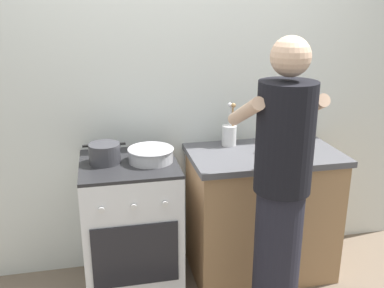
% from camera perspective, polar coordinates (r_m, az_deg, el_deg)
% --- Properties ---
extents(back_wall, '(3.20, 0.10, 2.50)m').
position_cam_1_polar(back_wall, '(3.07, 1.25, 6.81)').
color(back_wall, silver).
rests_on(back_wall, ground).
extents(countertop, '(1.00, 0.60, 0.90)m').
position_cam_1_polar(countertop, '(3.11, 9.03, -8.84)').
color(countertop, '#99724C').
rests_on(countertop, ground).
extents(stove_range, '(0.60, 0.62, 0.90)m').
position_cam_1_polar(stove_range, '(2.93, -7.91, -10.62)').
color(stove_range, silver).
rests_on(stove_range, ground).
extents(pot, '(0.26, 0.19, 0.12)m').
position_cam_1_polar(pot, '(2.74, -11.32, -1.21)').
color(pot, '#38383D').
rests_on(pot, stove_range).
extents(mixing_bowl, '(0.29, 0.29, 0.09)m').
position_cam_1_polar(mixing_bowl, '(2.73, -5.41, -1.32)').
color(mixing_bowl, '#B7B7BC').
rests_on(mixing_bowl, stove_range).
extents(utensil_crock, '(0.10, 0.10, 0.30)m').
position_cam_1_polar(utensil_crock, '(3.02, 4.89, 1.45)').
color(utensil_crock, silver).
rests_on(utensil_crock, countertop).
extents(spice_bottle, '(0.04, 0.04, 0.08)m').
position_cam_1_polar(spice_bottle, '(2.91, 9.21, -0.40)').
color(spice_bottle, silver).
rests_on(spice_bottle, countertop).
extents(oil_bottle, '(0.06, 0.06, 0.21)m').
position_cam_1_polar(oil_bottle, '(3.00, 12.55, 0.97)').
color(oil_bottle, gold).
rests_on(oil_bottle, countertop).
extents(person, '(0.41, 0.50, 1.70)m').
position_cam_1_polar(person, '(2.40, 11.48, -6.72)').
color(person, black).
rests_on(person, ground).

